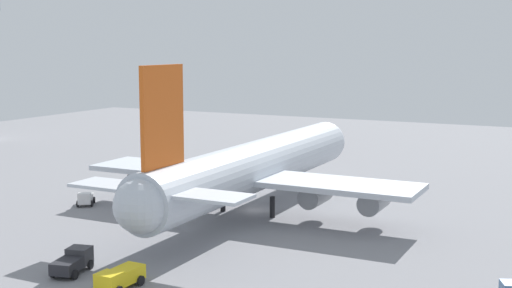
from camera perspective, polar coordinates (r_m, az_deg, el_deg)
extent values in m
plane|color=gray|center=(93.75, 0.00, -5.54)|extent=(233.52, 233.52, 0.00)
cylinder|color=silver|center=(92.47, 0.00, -1.83)|extent=(52.21, 6.74, 6.74)
sphere|color=silver|center=(116.11, 5.79, 0.19)|extent=(6.61, 6.61, 6.61)
sphere|color=silver|center=(70.59, -9.58, -5.11)|extent=(5.73, 5.73, 5.73)
cube|color=#D85919|center=(72.50, -7.80, 2.31)|extent=(7.31, 0.50, 10.78)
cube|color=silver|center=(70.00, -4.53, -4.28)|extent=(4.70, 10.11, 0.36)
cube|color=silver|center=(75.99, -11.47, -3.43)|extent=(4.70, 10.11, 0.36)
cube|color=silver|center=(85.46, 6.72, -3.41)|extent=(8.88, 20.92, 0.70)
cube|color=silver|center=(96.65, -7.33, -2.06)|extent=(8.88, 20.92, 0.70)
cylinder|color=gray|center=(87.82, 5.00, -4.25)|extent=(5.39, 2.83, 2.83)
cylinder|color=gray|center=(85.35, 9.85, -4.70)|extent=(5.39, 2.83, 2.83)
cylinder|color=gray|center=(96.12, -5.43, -3.16)|extent=(5.39, 2.83, 2.83)
cylinder|color=gray|center=(100.38, -9.18, -2.74)|extent=(5.39, 2.83, 2.83)
cylinder|color=black|center=(108.29, 3.97, -2.93)|extent=(0.70, 0.70, 2.80)
cylinder|color=black|center=(89.56, 1.38, -5.28)|extent=(0.70, 0.70, 2.80)
cylinder|color=black|center=(92.88, -2.78, -4.79)|extent=(0.70, 0.70, 2.80)
cube|color=yellow|center=(64.19, -12.18, -11.13)|extent=(1.94, 2.09, 1.53)
cube|color=yellow|center=(66.07, -10.73, -10.61)|extent=(3.26, 2.12, 1.33)
cylinder|color=black|center=(65.15, -12.91, -11.57)|extent=(0.96, 0.30, 0.95)
cylinder|color=black|center=(67.41, -11.12, -10.83)|extent=(0.96, 0.30, 0.95)
cylinder|color=black|center=(66.10, -9.60, -11.18)|extent=(0.96, 0.30, 0.95)
cube|color=white|center=(98.18, -14.12, -4.43)|extent=(1.97, 2.13, 1.54)
cube|color=white|center=(100.01, -13.97, -4.37)|extent=(3.00, 2.80, 0.95)
cylinder|color=black|center=(98.58, -14.65, -4.86)|extent=(0.90, 0.72, 0.89)
cylinder|color=black|center=(98.31, -13.53, -4.86)|extent=(0.90, 0.72, 0.89)
cylinder|color=black|center=(100.76, -14.47, -4.57)|extent=(0.90, 0.72, 0.89)
cylinder|color=black|center=(100.49, -13.37, -4.57)|extent=(0.90, 0.72, 0.89)
cube|color=#333338|center=(71.94, -14.52, -9.00)|extent=(2.41, 2.56, 1.72)
cube|color=#232328|center=(69.91, -15.51, -9.79)|extent=(3.51, 2.81, 1.15)
cylinder|color=black|center=(71.69, -13.64, -9.75)|extent=(0.98, 0.48, 0.94)
cylinder|color=black|center=(72.77, -15.31, -9.54)|extent=(0.98, 0.48, 0.94)
cylinder|color=black|center=(69.06, -14.87, -10.49)|extent=(0.98, 0.48, 0.94)
cylinder|color=black|center=(70.18, -16.58, -10.26)|extent=(0.98, 0.48, 0.94)
cone|color=orange|center=(118.63, 4.00, -2.44)|extent=(0.55, 0.55, 0.78)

